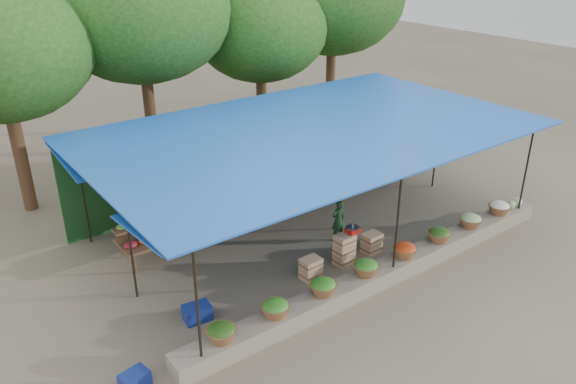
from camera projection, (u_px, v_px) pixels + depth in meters
ground at (311, 231)px, 14.68m from camera, size 60.00×60.00×0.00m
stone_curb at (388, 271)px, 12.60m from camera, size 10.60×0.55×0.40m
stall_canopy at (311, 134)px, 13.59m from camera, size 10.80×6.60×2.82m
produce_baskets at (386, 259)px, 12.39m from camera, size 8.98×0.58×0.34m
netting_backdrop at (244, 152)px, 16.44m from camera, size 10.60×0.06×2.50m
tree_row at (203, 17)px, 17.38m from camera, size 16.51×5.50×7.12m
fruit_table_left at (200, 218)px, 14.06m from camera, size 4.21×0.95×0.93m
fruit_table_right at (348, 172)px, 16.76m from camera, size 4.21×0.95×0.93m
crate_counter at (343, 253)px, 13.11m from camera, size 2.36×0.35×0.77m
weighing_scale at (353, 229)px, 13.03m from camera, size 0.31×0.31×0.33m
vendor_seated at (338, 220)px, 14.07m from camera, size 0.43×0.30×1.10m
customer_left at (148, 207)px, 14.11m from camera, size 0.81×0.63×1.65m
customer_mid at (303, 161)px, 16.70m from camera, size 1.35×1.30×1.85m
customer_right at (351, 154)px, 17.30m from camera, size 1.13×0.80×1.79m
blue_crate_front at (135, 380)px, 9.64m from camera, size 0.53×0.42×0.29m
blue_crate_back at (197, 313)px, 11.30m from camera, size 0.59×0.46×0.33m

